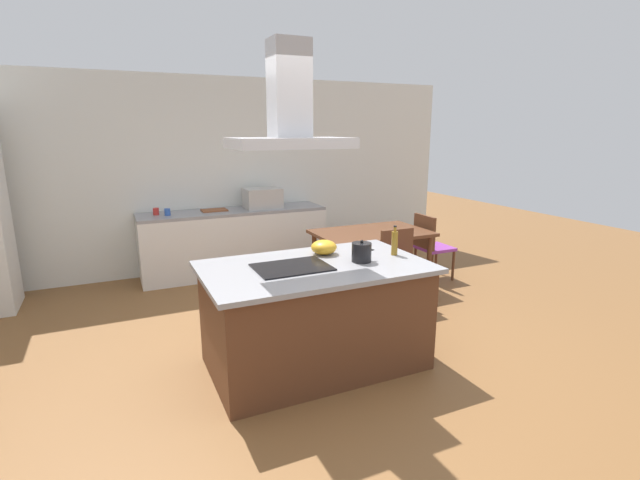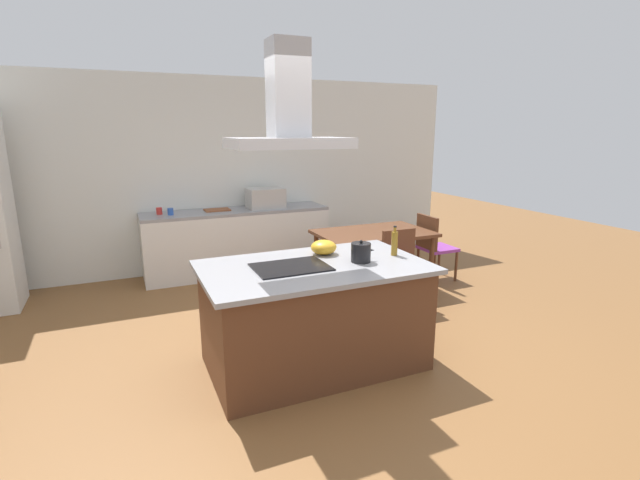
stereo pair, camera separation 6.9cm
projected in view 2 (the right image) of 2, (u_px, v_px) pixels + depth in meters
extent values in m
plane|color=brown|center=(264.00, 305.00, 5.35)|extent=(16.00, 16.00, 0.00)
cube|color=silver|center=(225.00, 175.00, 6.58)|extent=(7.20, 0.10, 2.70)
cube|color=#59331E|center=(314.00, 318.00, 3.91)|extent=(1.76, 1.01, 0.86)
cube|color=gray|center=(314.00, 267.00, 3.81)|extent=(1.86, 1.11, 0.04)
cube|color=black|center=(291.00, 267.00, 3.72)|extent=(0.60, 0.44, 0.01)
cylinder|color=black|center=(361.00, 252.00, 3.87)|extent=(0.17, 0.17, 0.16)
sphere|color=black|center=(361.00, 242.00, 3.85)|extent=(0.03, 0.03, 0.03)
cone|color=black|center=(372.00, 250.00, 3.91)|extent=(0.06, 0.03, 0.04)
cylinder|color=olive|center=(394.00, 244.00, 4.06)|extent=(0.06, 0.06, 0.21)
cylinder|color=olive|center=(395.00, 230.00, 4.03)|extent=(0.03, 0.03, 0.04)
cylinder|color=black|center=(395.00, 227.00, 4.03)|extent=(0.03, 0.03, 0.01)
ellipsoid|color=gold|center=(324.00, 247.00, 4.11)|extent=(0.23, 0.23, 0.13)
cube|color=silver|center=(238.00, 243.00, 6.49)|extent=(2.54, 0.62, 0.86)
cube|color=gray|center=(236.00, 211.00, 6.39)|extent=(2.54, 0.62, 0.04)
cube|color=#B2AFAA|center=(265.00, 198.00, 6.51)|extent=(0.50, 0.38, 0.28)
cylinder|color=red|center=(159.00, 211.00, 6.03)|extent=(0.08, 0.08, 0.09)
cylinder|color=#2D56B2|center=(170.00, 212.00, 5.99)|extent=(0.08, 0.08, 0.09)
cube|color=brown|center=(217.00, 210.00, 6.32)|extent=(0.34, 0.24, 0.02)
cube|color=#59331E|center=(374.00, 233.00, 5.72)|extent=(1.40, 0.90, 0.04)
cylinder|color=#59331E|center=(342.00, 277.00, 5.23)|extent=(0.06, 0.06, 0.71)
cylinder|color=#59331E|center=(431.00, 264.00, 5.72)|extent=(0.06, 0.06, 0.71)
cylinder|color=#59331E|center=(316.00, 260.00, 5.89)|extent=(0.06, 0.06, 0.71)
cylinder|color=#59331E|center=(398.00, 250.00, 6.38)|extent=(0.06, 0.06, 0.71)
cube|color=purple|center=(438.00, 248.00, 6.18)|extent=(0.42, 0.42, 0.04)
cube|color=#59331E|center=(427.00, 232.00, 6.05)|extent=(0.04, 0.42, 0.44)
cylinder|color=#59331E|center=(439.00, 259.00, 6.47)|extent=(0.04, 0.04, 0.41)
cylinder|color=#59331E|center=(456.00, 266.00, 6.15)|extent=(0.04, 0.04, 0.41)
cylinder|color=#59331E|center=(418.00, 262.00, 6.32)|extent=(0.04, 0.04, 0.41)
cylinder|color=#59331E|center=(434.00, 270.00, 6.00)|extent=(0.04, 0.04, 0.41)
cube|color=purple|center=(407.00, 273.00, 5.12)|extent=(0.42, 0.42, 0.04)
cube|color=#59331E|center=(398.00, 248.00, 5.23)|extent=(0.42, 0.04, 0.44)
cylinder|color=#59331E|center=(429.00, 295.00, 5.09)|extent=(0.04, 0.04, 0.41)
cylinder|color=#59331E|center=(402.00, 300.00, 4.94)|extent=(0.04, 0.04, 0.41)
cylinder|color=#59331E|center=(410.00, 285.00, 5.41)|extent=(0.04, 0.04, 0.41)
cylinder|color=#59331E|center=(384.00, 289.00, 5.26)|extent=(0.04, 0.04, 0.41)
cube|color=#ADADB2|center=(289.00, 143.00, 3.49)|extent=(0.90, 0.55, 0.08)
cube|color=#ADADB2|center=(288.00, 89.00, 3.39)|extent=(0.28, 0.24, 0.70)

